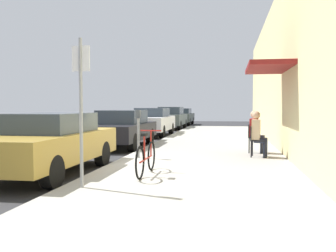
{
  "coord_description": "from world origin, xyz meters",
  "views": [
    {
      "loc": [
        2.97,
        -8.85,
        1.54
      ],
      "look_at": [
        0.66,
        4.69,
        0.81
      ],
      "focal_mm": 39.52,
      "sensor_mm": 36.0,
      "label": 1
    }
  ],
  "objects_px": {
    "seated_patron_1": "(256,130)",
    "bicycle_0": "(146,157)",
    "parking_meter": "(138,130)",
    "cafe_chair_0": "(256,139)",
    "seated_patron_0": "(258,132)",
    "parked_car_2": "(152,121)",
    "cafe_chair_1": "(254,136)",
    "parked_car_0": "(48,142)",
    "parked_car_3": "(171,118)",
    "parked_car_4": "(181,116)",
    "parked_car_1": "(122,128)",
    "street_sign": "(81,101)"
  },
  "relations": [
    {
      "from": "seated_patron_1",
      "to": "bicycle_0",
      "type": "bearing_deg",
      "value": -121.15
    },
    {
      "from": "parking_meter",
      "to": "cafe_chair_0",
      "type": "relative_size",
      "value": 1.52
    },
    {
      "from": "cafe_chair_0",
      "to": "seated_patron_0",
      "type": "bearing_deg",
      "value": -7.83
    },
    {
      "from": "parked_car_2",
      "to": "parking_meter",
      "type": "xyz_separation_m",
      "value": [
        1.55,
        -9.03,
        0.13
      ]
    },
    {
      "from": "cafe_chair_0",
      "to": "seated_patron_0",
      "type": "height_order",
      "value": "seated_patron_0"
    },
    {
      "from": "cafe_chair_1",
      "to": "parked_car_0",
      "type": "bearing_deg",
      "value": -141.24
    },
    {
      "from": "parked_car_3",
      "to": "bicycle_0",
      "type": "bearing_deg",
      "value": -82.42
    },
    {
      "from": "parked_car_3",
      "to": "cafe_chair_0",
      "type": "height_order",
      "value": "parked_car_3"
    },
    {
      "from": "parked_car_2",
      "to": "cafe_chair_1",
      "type": "distance_m",
      "value": 8.76
    },
    {
      "from": "parked_car_2",
      "to": "cafe_chair_0",
      "type": "height_order",
      "value": "parked_car_2"
    },
    {
      "from": "parked_car_0",
      "to": "parked_car_4",
      "type": "height_order",
      "value": "parked_car_0"
    },
    {
      "from": "parked_car_1",
      "to": "parked_car_3",
      "type": "bearing_deg",
      "value": 90.0
    },
    {
      "from": "parked_car_0",
      "to": "seated_patron_0",
      "type": "xyz_separation_m",
      "value": [
        4.83,
        2.87,
        0.09
      ]
    },
    {
      "from": "parked_car_3",
      "to": "parked_car_4",
      "type": "relative_size",
      "value": 1.0
    },
    {
      "from": "cafe_chair_0",
      "to": "cafe_chair_1",
      "type": "relative_size",
      "value": 1.0
    },
    {
      "from": "parked_car_0",
      "to": "parked_car_2",
      "type": "relative_size",
      "value": 1.0
    },
    {
      "from": "parked_car_4",
      "to": "seated_patron_0",
      "type": "bearing_deg",
      "value": -76.28
    },
    {
      "from": "parked_car_4",
      "to": "cafe_chair_1",
      "type": "xyz_separation_m",
      "value": [
        4.77,
        -18.84,
        -0.1
      ]
    },
    {
      "from": "cafe_chair_1",
      "to": "seated_patron_1",
      "type": "xyz_separation_m",
      "value": [
        0.06,
        -0.01,
        0.19
      ]
    },
    {
      "from": "parked_car_0",
      "to": "parked_car_1",
      "type": "xyz_separation_m",
      "value": [
        0.0,
        5.72,
        -0.0
      ]
    },
    {
      "from": "parked_car_0",
      "to": "parked_car_2",
      "type": "bearing_deg",
      "value": 90.0
    },
    {
      "from": "parking_meter",
      "to": "seated_patron_1",
      "type": "xyz_separation_m",
      "value": [
        3.28,
        1.67,
        -0.07
      ]
    },
    {
      "from": "street_sign",
      "to": "seated_patron_0",
      "type": "relative_size",
      "value": 2.02
    },
    {
      "from": "seated_patron_0",
      "to": "parked_car_1",
      "type": "bearing_deg",
      "value": 149.49
    },
    {
      "from": "street_sign",
      "to": "cafe_chair_0",
      "type": "height_order",
      "value": "street_sign"
    },
    {
      "from": "seated_patron_1",
      "to": "seated_patron_0",
      "type": "bearing_deg",
      "value": -90.02
    },
    {
      "from": "parking_meter",
      "to": "bicycle_0",
      "type": "distance_m",
      "value": 2.61
    },
    {
      "from": "cafe_chair_0",
      "to": "parking_meter",
      "type": "bearing_deg",
      "value": -167.24
    },
    {
      "from": "parked_car_2",
      "to": "seated_patron_1",
      "type": "bearing_deg",
      "value": -56.7
    },
    {
      "from": "street_sign",
      "to": "cafe_chair_1",
      "type": "distance_m",
      "value": 6.49
    },
    {
      "from": "parked_car_4",
      "to": "cafe_chair_0",
      "type": "height_order",
      "value": "parked_car_4"
    },
    {
      "from": "parked_car_1",
      "to": "cafe_chair_0",
      "type": "bearing_deg",
      "value": -30.75
    },
    {
      "from": "bicycle_0",
      "to": "seated_patron_0",
      "type": "xyz_separation_m",
      "value": [
        2.49,
        3.17,
        0.34
      ]
    },
    {
      "from": "parked_car_1",
      "to": "bicycle_0",
      "type": "relative_size",
      "value": 2.57
    },
    {
      "from": "parking_meter",
      "to": "cafe_chair_0",
      "type": "bearing_deg",
      "value": 12.76
    },
    {
      "from": "parked_car_4",
      "to": "parking_meter",
      "type": "distance_m",
      "value": 20.58
    },
    {
      "from": "street_sign",
      "to": "parking_meter",
      "type": "bearing_deg",
      "value": 89.25
    },
    {
      "from": "parked_car_0",
      "to": "parked_car_1",
      "type": "distance_m",
      "value": 5.72
    },
    {
      "from": "parked_car_1",
      "to": "bicycle_0",
      "type": "height_order",
      "value": "parked_car_1"
    },
    {
      "from": "parked_car_2",
      "to": "parked_car_4",
      "type": "relative_size",
      "value": 1.0
    },
    {
      "from": "parked_car_4",
      "to": "cafe_chair_1",
      "type": "distance_m",
      "value": 19.43
    },
    {
      "from": "parked_car_3",
      "to": "parking_meter",
      "type": "relative_size",
      "value": 3.33
    },
    {
      "from": "parked_car_3",
      "to": "bicycle_0",
      "type": "distance_m",
      "value": 17.74
    },
    {
      "from": "parked_car_1",
      "to": "parked_car_3",
      "type": "height_order",
      "value": "parked_car_3"
    },
    {
      "from": "parked_car_2",
      "to": "parking_meter",
      "type": "bearing_deg",
      "value": -80.26
    },
    {
      "from": "cafe_chair_0",
      "to": "seated_patron_1",
      "type": "relative_size",
      "value": 0.67
    },
    {
      "from": "parked_car_0",
      "to": "cafe_chair_0",
      "type": "bearing_deg",
      "value": 31.07
    },
    {
      "from": "seated_patron_1",
      "to": "parked_car_2",
      "type": "bearing_deg",
      "value": 123.3
    },
    {
      "from": "parked_car_1",
      "to": "seated_patron_0",
      "type": "relative_size",
      "value": 3.41
    },
    {
      "from": "seated_patron_0",
      "to": "bicycle_0",
      "type": "bearing_deg",
      "value": -128.16
    }
  ]
}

